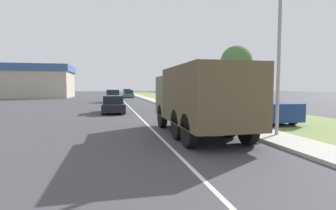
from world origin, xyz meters
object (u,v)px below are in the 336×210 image
pickup_truck (258,107)px  lamp_post (274,45)px  military_truck (199,97)px  car_nearest_ahead (113,105)px  car_third_ahead (128,94)px  car_second_ahead (113,97)px  car_fourth_ahead (127,93)px

pickup_truck → lamp_post: size_ratio=0.84×
military_truck → car_nearest_ahead: military_truck is taller
car_nearest_ahead → car_third_ahead: car_third_ahead is taller
car_nearest_ahead → car_second_ahead: size_ratio=1.03×
military_truck → lamp_post: (2.79, -1.14, 2.14)m
lamp_post → pickup_truck: bearing=64.3°
military_truck → lamp_post: lamp_post is taller
car_third_ahead → car_fourth_ahead: 13.59m
car_third_ahead → pickup_truck: bearing=-81.9°
car_second_ahead → pickup_truck: (8.44, -22.09, 0.12)m
car_fourth_ahead → pickup_truck: 50.94m
car_fourth_ahead → lamp_post: (2.33, -55.61, 3.09)m
car_nearest_ahead → lamp_post: lamp_post is taller
car_fourth_ahead → pickup_truck: size_ratio=0.91×
car_nearest_ahead → lamp_post: size_ratio=0.70×
military_truck → car_nearest_ahead: 11.51m
car_nearest_ahead → pickup_truck: size_ratio=0.83×
car_fourth_ahead → car_nearest_ahead: bearing=-95.2°
military_truck → car_second_ahead: 26.07m
lamp_post → car_third_ahead: bearing=94.0°
car_nearest_ahead → military_truck: bearing=-72.3°
car_second_ahead → pickup_truck: 23.65m
car_nearest_ahead → car_fourth_ahead: (3.94, 43.54, 0.08)m
car_second_ahead → car_third_ahead: 15.38m
car_nearest_ahead → car_second_ahead: (0.19, 14.91, 0.13)m
military_truck → pickup_truck: (5.14, 3.75, -0.79)m
car_second_ahead → lamp_post: bearing=-77.3°
car_second_ahead → car_fourth_ahead: car_second_ahead is taller
car_third_ahead → military_truck: bearing=-89.8°
car_nearest_ahead → car_second_ahead: 14.92m
car_fourth_ahead → lamp_post: size_ratio=0.76×
car_second_ahead → lamp_post: size_ratio=0.68×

